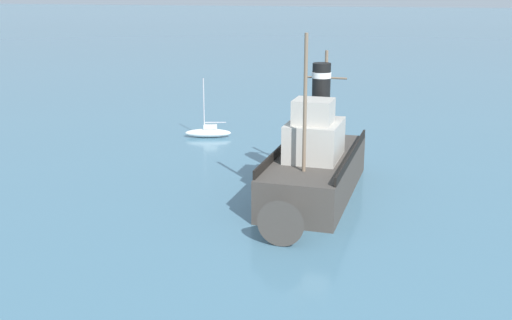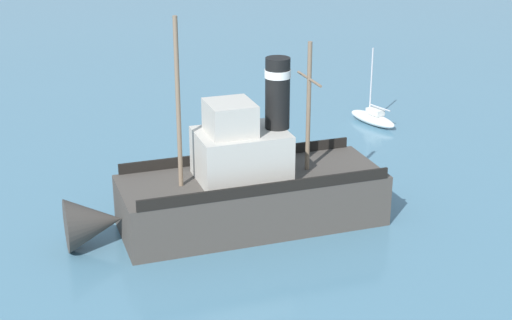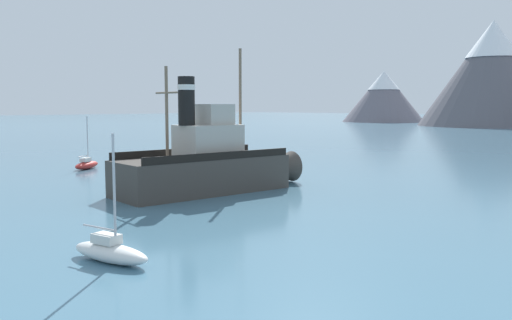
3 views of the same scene
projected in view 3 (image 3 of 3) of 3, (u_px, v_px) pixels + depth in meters
ground_plane at (205, 194)px, 36.42m from camera, size 600.00×600.00×0.00m
old_tugboat at (210, 165)px, 37.14m from camera, size 5.19×14.59×9.90m
sailboat_white at (110, 251)px, 20.52m from camera, size 3.95×1.91×4.90m
sailboat_red at (87, 164)px, 50.49m from camera, size 3.10×3.73×4.90m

